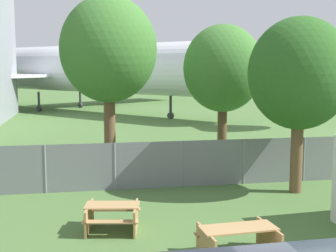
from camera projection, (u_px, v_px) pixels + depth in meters
perimeter_fence at (181, 164)px, 18.03m from camera, size 56.07×0.07×1.81m
airplane at (69, 69)px, 48.78m from camera, size 37.14×39.72×13.78m
picnic_bench_near_cabin at (238, 238)px, 11.43m from camera, size 1.95×1.52×0.76m
picnic_bench_open_grass at (112, 214)px, 13.29m from camera, size 1.75×1.64×0.76m
tree_left_of_cabin at (299, 74)px, 16.84m from camera, size 3.70×3.70×6.43m
tree_behind_benches at (223, 69)px, 21.49m from camera, size 3.66×3.66×6.57m
tree_far_right at (108, 50)px, 20.61m from camera, size 4.28×4.28×7.75m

